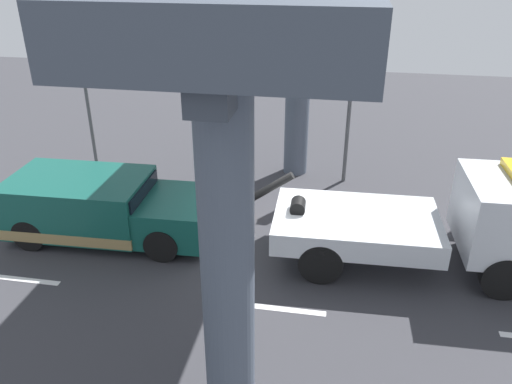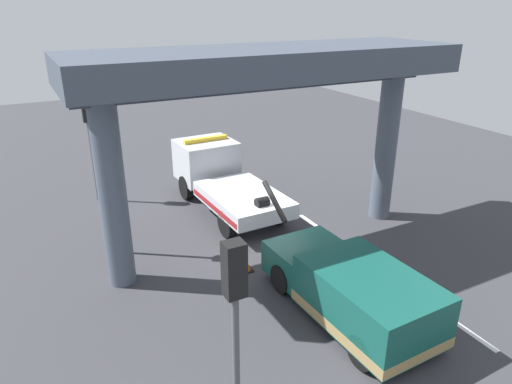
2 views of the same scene
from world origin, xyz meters
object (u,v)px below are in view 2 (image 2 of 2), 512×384
Objects in this scene: tow_truck_white at (221,176)px; traffic_light_mid at (89,128)px; traffic_cone_orange at (243,261)px; traffic_light_near at (235,312)px; towed_van_green at (353,291)px; traffic_light_far at (116,164)px.

tow_truck_white is 1.72× the size of traffic_light_mid.
traffic_light_near is at bearing 153.02° from traffic_cone_orange.
traffic_light_far is (6.12, 4.43, 2.32)m from towed_van_green.
traffic_light_near reaches higher than towed_van_green.
tow_truck_white is at bearing -22.30° from traffic_light_near.
traffic_light_far is 5.00m from traffic_light_mid.
tow_truck_white is 1.63× the size of traffic_light_near.
traffic_light_near is (-10.74, 4.40, 2.05)m from tow_truck_white.
tow_truck_white is at bearing 0.17° from towed_van_green.
traffic_light_near is at bearing 157.70° from tow_truck_white.
traffic_light_mid is (13.50, -0.00, -0.17)m from traffic_light_near.
traffic_light_far reaches higher than towed_van_green.
traffic_light_near reaches higher than traffic_light_mid.
towed_van_green is 8.09× the size of traffic_cone_orange.
traffic_light_far is at bearing 46.73° from traffic_cone_orange.
tow_truck_white is 5.53m from traffic_light_mid.
tow_truck_white is 1.71× the size of traffic_light_far.
traffic_light_far is 6.55× the size of traffic_cone_orange.
towed_van_green is 1.18× the size of traffic_light_near.
traffic_light_far is 1.01× the size of traffic_light_mid.
towed_van_green is 7.90m from traffic_light_far.
traffic_light_mid reaches higher than tow_truck_white.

